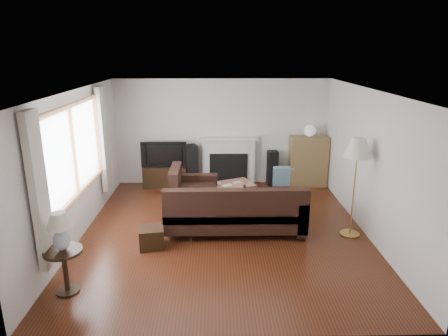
{
  "coord_description": "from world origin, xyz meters",
  "views": [
    {
      "loc": [
        -0.13,
        -6.54,
        3.15
      ],
      "look_at": [
        0.0,
        0.3,
        1.1
      ],
      "focal_mm": 32.0,
      "sensor_mm": 36.0,
      "label": 1
    }
  ],
  "objects_px": {
    "floor_lamp": "(354,188)",
    "side_table": "(65,271)",
    "coffee_table": "(227,194)",
    "sectional_sofa": "(235,209)",
    "bookshelf": "(308,161)",
    "tv_stand": "(165,176)"
  },
  "relations": [
    {
      "from": "floor_lamp",
      "to": "side_table",
      "type": "xyz_separation_m",
      "value": [
        -4.36,
        -1.64,
        -0.56
      ]
    },
    {
      "from": "floor_lamp",
      "to": "coffee_table",
      "type": "bearing_deg",
      "value": 144.85
    },
    {
      "from": "coffee_table",
      "to": "floor_lamp",
      "type": "height_order",
      "value": "floor_lamp"
    },
    {
      "from": "sectional_sofa",
      "to": "coffee_table",
      "type": "distance_m",
      "value": 1.32
    },
    {
      "from": "sectional_sofa",
      "to": "floor_lamp",
      "type": "height_order",
      "value": "floor_lamp"
    },
    {
      "from": "bookshelf",
      "to": "coffee_table",
      "type": "bearing_deg",
      "value": -148.57
    },
    {
      "from": "coffee_table",
      "to": "side_table",
      "type": "distance_m",
      "value": 3.85
    },
    {
      "from": "side_table",
      "to": "floor_lamp",
      "type": "bearing_deg",
      "value": 20.64
    },
    {
      "from": "tv_stand",
      "to": "side_table",
      "type": "height_order",
      "value": "side_table"
    },
    {
      "from": "sectional_sofa",
      "to": "bookshelf",
      "type": "bearing_deg",
      "value": 53.43
    },
    {
      "from": "bookshelf",
      "to": "floor_lamp",
      "type": "distance_m",
      "value": 2.71
    },
    {
      "from": "coffee_table",
      "to": "side_table",
      "type": "bearing_deg",
      "value": -149.63
    },
    {
      "from": "bookshelf",
      "to": "floor_lamp",
      "type": "relative_size",
      "value": 0.68
    },
    {
      "from": "sectional_sofa",
      "to": "side_table",
      "type": "xyz_separation_m",
      "value": [
        -2.34,
        -1.84,
        -0.12
      ]
    },
    {
      "from": "bookshelf",
      "to": "side_table",
      "type": "height_order",
      "value": "bookshelf"
    },
    {
      "from": "side_table",
      "to": "bookshelf",
      "type": "bearing_deg",
      "value": 46.0
    },
    {
      "from": "tv_stand",
      "to": "bookshelf",
      "type": "distance_m",
      "value": 3.4
    },
    {
      "from": "tv_stand",
      "to": "sectional_sofa",
      "type": "xyz_separation_m",
      "value": [
        1.54,
        -2.47,
        0.18
      ]
    },
    {
      "from": "coffee_table",
      "to": "tv_stand",
      "type": "bearing_deg",
      "value": 116.49
    },
    {
      "from": "tv_stand",
      "to": "floor_lamp",
      "type": "distance_m",
      "value": 4.49
    },
    {
      "from": "tv_stand",
      "to": "sectional_sofa",
      "type": "height_order",
      "value": "sectional_sofa"
    },
    {
      "from": "bookshelf",
      "to": "sectional_sofa",
      "type": "relative_size",
      "value": 0.45
    }
  ]
}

